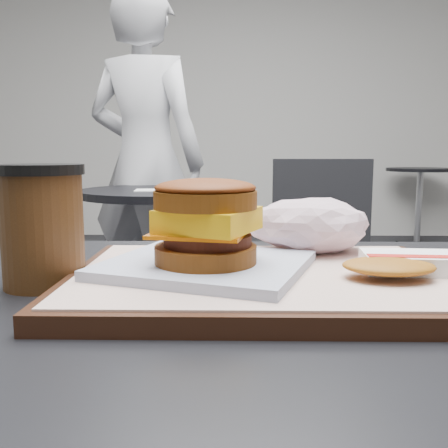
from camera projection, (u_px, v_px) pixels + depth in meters
The scene contains 10 objects.
serving_tray at pixel (261, 280), 0.50m from camera, with size 0.38×0.28×0.02m.
breakfast_sandwich at pixel (206, 232), 0.49m from camera, with size 0.24×0.22×0.09m.
hash_brown at pixel (400, 264), 0.48m from camera, with size 0.12×0.09×0.02m.
crumpled_wrapper at pixel (308, 224), 0.59m from camera, with size 0.14×0.11×0.06m, color white, non-canonical shape.
coffee_cup at pixel (42, 224), 0.51m from camera, with size 0.09×0.09×0.13m.
neighbor_table at pixel (163, 236), 2.15m from camera, with size 0.70×0.70×0.75m.
napkin at pixel (150, 190), 2.04m from camera, with size 0.12×0.12×0.00m, color white.
neighbor_chair at pixel (291, 249), 2.05m from camera, with size 0.60×0.43×0.88m.
patron at pixel (146, 163), 2.51m from camera, with size 0.62×0.41×1.71m, color silver.
bg_table_far at pixel (420, 187), 4.93m from camera, with size 0.66×0.66×0.75m.
Camera 1 is at (-0.05, -0.46, 0.91)m, focal length 40.00 mm.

